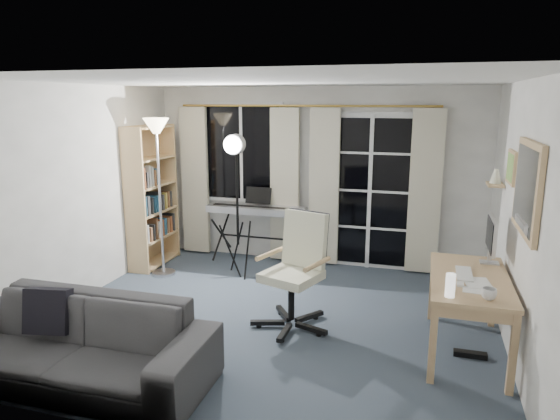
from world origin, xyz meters
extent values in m
cube|color=#394553|center=(0.00, 0.00, -0.01)|extent=(4.50, 4.00, 0.02)
cube|color=white|center=(-1.05, 1.98, 1.50)|extent=(1.20, 0.06, 1.40)
cube|color=black|center=(-1.05, 1.95, 1.50)|extent=(1.10, 0.02, 1.30)
cube|color=white|center=(-1.05, 1.94, 1.50)|extent=(0.04, 0.03, 1.30)
cube|color=white|center=(0.75, 1.98, 1.02)|extent=(1.32, 0.06, 2.11)
cube|color=black|center=(0.45, 1.95, 1.02)|extent=(0.55, 0.02, 1.95)
cube|color=black|center=(1.05, 1.95, 1.02)|extent=(0.55, 0.02, 1.95)
cube|color=white|center=(0.75, 1.94, 1.02)|extent=(0.05, 0.04, 2.05)
cube|color=white|center=(0.75, 1.94, 0.55)|extent=(1.15, 0.03, 0.03)
cube|color=white|center=(0.75, 1.94, 1.05)|extent=(1.15, 0.03, 0.03)
cube|color=white|center=(0.75, 1.94, 1.55)|extent=(1.15, 0.03, 0.03)
cylinder|color=gold|center=(-0.15, 1.90, 2.15)|extent=(3.50, 0.03, 0.03)
cube|color=beige|center=(-1.75, 1.88, 1.08)|extent=(0.40, 0.07, 2.10)
cube|color=beige|center=(-0.40, 1.88, 1.08)|extent=(0.40, 0.07, 2.10)
cube|color=beige|center=(0.15, 1.88, 1.08)|extent=(0.40, 0.07, 2.10)
cube|color=beige|center=(1.45, 1.88, 1.08)|extent=(0.40, 0.07, 2.10)
cube|color=tan|center=(-2.09, 0.82, 0.95)|extent=(0.30, 0.03, 1.90)
cube|color=tan|center=(-2.09, 1.68, 0.95)|extent=(0.30, 0.03, 1.90)
cube|color=tan|center=(-2.23, 1.25, 0.95)|extent=(0.04, 0.86, 1.90)
cube|color=tan|center=(-2.09, 1.25, 0.03)|extent=(0.31, 0.86, 0.02)
cube|color=tan|center=(-2.09, 1.25, 0.38)|extent=(0.31, 0.86, 0.02)
cube|color=tan|center=(-2.09, 1.25, 0.74)|extent=(0.31, 0.86, 0.02)
cube|color=tan|center=(-2.09, 1.25, 1.10)|extent=(0.31, 0.86, 0.02)
cube|color=tan|center=(-2.09, 1.25, 1.46)|extent=(0.31, 0.86, 0.02)
cube|color=tan|center=(-2.09, 1.25, 1.87)|extent=(0.31, 0.86, 0.02)
cube|color=white|center=(-2.07, 0.90, 0.51)|extent=(0.21, 0.06, 0.24)
cube|color=#95613E|center=(-2.07, 0.99, 0.49)|extent=(0.21, 0.04, 0.19)
cube|color=#383838|center=(-2.07, 1.07, 0.50)|extent=(0.21, 0.04, 0.22)
cube|color=#95613E|center=(-2.07, 1.14, 0.53)|extent=(0.21, 0.04, 0.28)
cube|color=white|center=(-2.07, 1.22, 0.50)|extent=(0.21, 0.05, 0.22)
cube|color=#A0522D|center=(-2.07, 1.30, 0.51)|extent=(0.21, 0.04, 0.23)
cube|color=#295C7C|center=(-2.07, 1.38, 0.51)|extent=(0.21, 0.05, 0.23)
cube|color=#95613E|center=(-2.07, 1.46, 0.50)|extent=(0.21, 0.03, 0.22)
cube|color=#A0522D|center=(-2.07, 1.53, 0.51)|extent=(0.21, 0.05, 0.23)
cube|color=#383838|center=(-2.07, 1.62, 0.52)|extent=(0.21, 0.03, 0.25)
cube|color=#295C7C|center=(-2.07, 0.90, 0.88)|extent=(0.21, 0.03, 0.26)
cube|color=#383838|center=(-2.07, 0.97, 0.88)|extent=(0.21, 0.06, 0.25)
cube|color=#383838|center=(-2.07, 1.06, 0.86)|extent=(0.21, 0.04, 0.22)
cube|color=#295C7C|center=(-2.07, 1.14, 0.86)|extent=(0.21, 0.03, 0.20)
cube|color=#295C7C|center=(-2.07, 1.20, 0.86)|extent=(0.21, 0.04, 0.22)
cube|color=#383838|center=(-2.07, 1.28, 0.88)|extent=(0.21, 0.03, 0.26)
cube|color=#383838|center=(-2.07, 1.34, 0.86)|extent=(0.21, 0.05, 0.21)
cube|color=#D7BB50|center=(-2.07, 1.43, 0.86)|extent=(0.21, 0.04, 0.22)
cube|color=#95613E|center=(-2.07, 1.50, 0.87)|extent=(0.21, 0.03, 0.23)
cube|color=#383838|center=(-2.07, 1.57, 0.86)|extent=(0.21, 0.03, 0.22)
cube|color=#A0522D|center=(-2.07, 0.90, 1.25)|extent=(0.21, 0.04, 0.27)
cube|color=#383838|center=(-2.07, 0.97, 1.22)|extent=(0.21, 0.03, 0.21)
cube|color=white|center=(-2.07, 1.04, 1.26)|extent=(0.21, 0.03, 0.28)
cube|color=white|center=(-2.07, 1.11, 1.24)|extent=(0.21, 0.03, 0.26)
cube|color=#95613E|center=(-2.07, 1.18, 1.22)|extent=(0.21, 0.03, 0.21)
cube|color=#295C7C|center=(-2.07, 1.25, 1.22)|extent=(0.21, 0.04, 0.22)
cylinder|color=#B2B2B7|center=(-1.76, 0.90, 0.02)|extent=(0.34, 0.34, 0.03)
cylinder|color=#B2B2B7|center=(-1.76, 0.90, 0.96)|extent=(0.04, 0.04, 1.86)
cone|color=#FFE5B2|center=(-1.76, 0.90, 1.92)|extent=(0.37, 0.37, 0.19)
cylinder|color=black|center=(-1.28, 1.70, 0.36)|extent=(0.03, 0.65, 0.59)
cylinder|color=black|center=(-1.28, 1.70, 0.36)|extent=(0.03, 0.65, 0.59)
cylinder|color=black|center=(-0.24, 1.70, 0.36)|extent=(0.03, 0.65, 0.59)
cylinder|color=black|center=(-0.24, 1.70, 0.36)|extent=(0.03, 0.65, 0.59)
cylinder|color=black|center=(-0.76, 1.70, 0.36)|extent=(1.04, 0.03, 0.02)
cube|color=silver|center=(-0.76, 1.70, 0.76)|extent=(1.36, 0.36, 0.09)
cube|color=white|center=(-0.76, 1.62, 0.80)|extent=(1.25, 0.16, 0.02)
cube|color=black|center=(-0.76, 1.66, 0.81)|extent=(1.21, 0.09, 0.01)
cube|color=black|center=(-0.76, 1.80, 0.94)|extent=(0.36, 0.08, 0.23)
cylinder|color=black|center=(-0.68, 1.13, 0.34)|extent=(0.03, 0.29, 0.74)
cylinder|color=black|center=(-0.87, 1.23, 0.34)|extent=(0.25, 0.15, 0.75)
cylinder|color=black|center=(-0.86, 1.02, 0.34)|extent=(0.25, 0.16, 0.75)
cylinder|color=black|center=(-0.80, 1.13, 1.06)|extent=(0.03, 0.03, 1.29)
cylinder|color=silver|center=(-0.80, 1.07, 1.70)|extent=(0.25, 0.14, 0.25)
cylinder|color=white|center=(-0.80, 0.99, 1.70)|extent=(0.21, 0.03, 0.21)
cube|color=black|center=(0.47, -0.21, 0.05)|extent=(0.34, 0.16, 0.04)
cylinder|color=black|center=(0.55, -0.23, 0.03)|extent=(0.07, 0.07, 0.05)
cube|color=black|center=(0.39, 0.06, 0.05)|extent=(0.25, 0.31, 0.04)
cylinder|color=black|center=(0.44, 0.13, 0.03)|extent=(0.07, 0.07, 0.05)
cube|color=black|center=(0.11, 0.06, 0.05)|extent=(0.24, 0.31, 0.04)
cylinder|color=black|center=(0.06, 0.13, 0.03)|extent=(0.07, 0.07, 0.05)
cube|color=black|center=(0.02, -0.20, 0.05)|extent=(0.34, 0.15, 0.04)
cylinder|color=black|center=(-0.06, -0.23, 0.03)|extent=(0.07, 0.07, 0.05)
cube|color=black|center=(0.24, -0.37, 0.05)|extent=(0.06, 0.35, 0.04)
cylinder|color=black|center=(0.24, -0.45, 0.03)|extent=(0.07, 0.07, 0.05)
cylinder|color=black|center=(0.25, -0.13, 0.30)|extent=(0.08, 0.08, 0.43)
cube|color=beige|center=(0.25, -0.13, 0.54)|extent=(0.63, 0.63, 0.09)
cube|color=beige|center=(0.32, 0.09, 0.86)|extent=(0.49, 0.28, 0.56)
cube|color=black|center=(0.34, 0.14, 0.88)|extent=(0.46, 0.25, 0.52)
cylinder|color=tan|center=(-0.01, -0.02, 0.71)|extent=(0.18, 0.42, 0.05)
cylinder|color=tan|center=(0.52, -0.20, 0.71)|extent=(0.18, 0.42, 0.05)
cube|color=tan|center=(1.88, -0.15, 0.69)|extent=(0.66, 1.32, 0.04)
cube|color=tan|center=(1.88, -0.15, 0.62)|extent=(0.62, 1.29, 0.09)
cube|color=tan|center=(1.59, -0.77, 0.34)|extent=(0.06, 0.06, 0.67)
cube|color=tan|center=(2.17, -0.77, 0.34)|extent=(0.06, 0.06, 0.67)
cube|color=tan|center=(1.59, 0.48, 0.34)|extent=(0.06, 0.06, 0.67)
cube|color=tan|center=(2.17, 0.48, 0.34)|extent=(0.06, 0.06, 0.67)
cube|color=silver|center=(2.08, 0.30, 0.72)|extent=(0.17, 0.11, 0.01)
cube|color=silver|center=(2.08, 0.30, 0.84)|extent=(0.04, 0.03, 0.21)
cube|color=silver|center=(2.08, 0.30, 0.99)|extent=(0.03, 0.51, 0.32)
cube|color=black|center=(2.06, 0.30, 0.99)|extent=(0.01, 0.47, 0.28)
cube|color=white|center=(1.83, -0.11, 0.72)|extent=(0.13, 0.40, 0.02)
cube|color=white|center=(1.79, -0.39, 0.72)|extent=(0.06, 0.09, 0.02)
cube|color=white|center=(1.93, -0.30, 0.71)|extent=(0.25, 0.31, 0.01)
cube|color=white|center=(1.90, -0.48, 0.71)|extent=(0.21, 0.16, 0.00)
cube|color=black|center=(1.71, -0.58, 0.77)|extent=(0.05, 0.04, 0.11)
cylinder|color=white|center=(1.69, -0.67, 0.80)|extent=(0.08, 0.08, 0.19)
cube|color=black|center=(1.93, -0.25, 0.02)|extent=(0.28, 0.08, 0.05)
imported|color=silver|center=(1.98, -0.65, 0.77)|extent=(0.12, 0.09, 0.12)
cube|color=tan|center=(2.23, -0.35, 1.55)|extent=(0.04, 0.94, 0.74)
cube|color=white|center=(2.21, -0.35, 1.55)|extent=(0.01, 0.84, 0.64)
cube|color=tan|center=(2.23, 0.55, 1.60)|extent=(0.03, 0.42, 0.32)
cube|color=#54A85C|center=(2.21, 0.55, 1.60)|extent=(0.00, 0.36, 0.26)
cube|color=tan|center=(2.16, 1.05, 1.35)|extent=(0.16, 0.30, 0.02)
cone|color=beige|center=(2.16, 1.05, 1.44)|extent=(0.12, 0.12, 0.15)
imported|color=#333336|center=(-1.17, -1.55, 0.44)|extent=(2.24, 0.68, 0.87)
cube|color=black|center=(-1.49, -1.45, 0.51)|extent=(0.41, 0.27, 0.39)
camera|label=1|loc=(1.46, -4.60, 2.23)|focal=32.00mm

